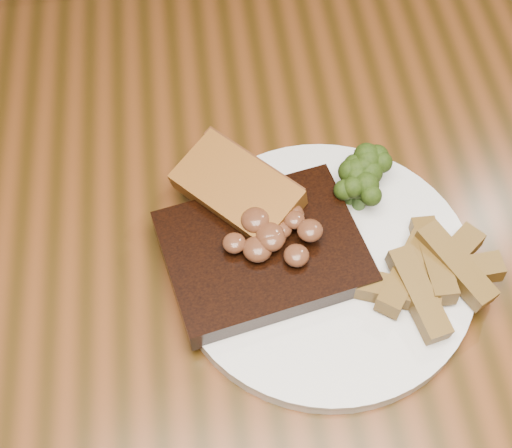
{
  "coord_description": "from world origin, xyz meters",
  "views": [
    {
      "loc": [
        -0.05,
        -0.33,
        1.32
      ],
      "look_at": [
        -0.01,
        0.02,
        0.78
      ],
      "focal_mm": 50.0,
      "sensor_mm": 36.0,
      "label": 1
    }
  ],
  "objects_px": {
    "steak": "(263,252)",
    "plate": "(324,267)",
    "potato_wedges": "(411,260)",
    "dining_table": "(271,301)",
    "garlic_bread": "(238,202)",
    "chair_far": "(274,18)"
  },
  "relations": [
    {
      "from": "potato_wedges",
      "to": "chair_far",
      "type": "bearing_deg",
      "value": 93.45
    },
    {
      "from": "dining_table",
      "to": "steak",
      "type": "relative_size",
      "value": 9.3
    },
    {
      "from": "chair_far",
      "to": "garlic_bread",
      "type": "xyz_separation_m",
      "value": [
        -0.11,
        -0.54,
        0.26
      ]
    },
    {
      "from": "potato_wedges",
      "to": "steak",
      "type": "bearing_deg",
      "value": 169.71
    },
    {
      "from": "dining_table",
      "to": "steak",
      "type": "distance_m",
      "value": 0.12
    },
    {
      "from": "chair_far",
      "to": "potato_wedges",
      "type": "height_order",
      "value": "chair_far"
    },
    {
      "from": "steak",
      "to": "potato_wedges",
      "type": "height_order",
      "value": "steak"
    },
    {
      "from": "chair_far",
      "to": "plate",
      "type": "bearing_deg",
      "value": 67.04
    },
    {
      "from": "plate",
      "to": "garlic_bread",
      "type": "distance_m",
      "value": 0.1
    },
    {
      "from": "dining_table",
      "to": "plate",
      "type": "bearing_deg",
      "value": -23.72
    },
    {
      "from": "steak",
      "to": "plate",
      "type": "bearing_deg",
      "value": -23.49
    },
    {
      "from": "dining_table",
      "to": "garlic_bread",
      "type": "bearing_deg",
      "value": 119.75
    },
    {
      "from": "chair_far",
      "to": "steak",
      "type": "height_order",
      "value": "chair_far"
    },
    {
      "from": "plate",
      "to": "steak",
      "type": "xyz_separation_m",
      "value": [
        -0.06,
        0.01,
        0.02
      ]
    },
    {
      "from": "dining_table",
      "to": "chair_far",
      "type": "relative_size",
      "value": 1.71
    },
    {
      "from": "potato_wedges",
      "to": "garlic_bread",
      "type": "bearing_deg",
      "value": 151.3
    },
    {
      "from": "garlic_bread",
      "to": "potato_wedges",
      "type": "height_order",
      "value": "same"
    },
    {
      "from": "garlic_bread",
      "to": "chair_far",
      "type": "bearing_deg",
      "value": 124.94
    },
    {
      "from": "chair_far",
      "to": "garlic_bread",
      "type": "bearing_deg",
      "value": 59.08
    },
    {
      "from": "steak",
      "to": "chair_far",
      "type": "bearing_deg",
      "value": 69.01
    },
    {
      "from": "plate",
      "to": "garlic_bread",
      "type": "relative_size",
      "value": 2.39
    },
    {
      "from": "plate",
      "to": "potato_wedges",
      "type": "height_order",
      "value": "potato_wedges"
    }
  ]
}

